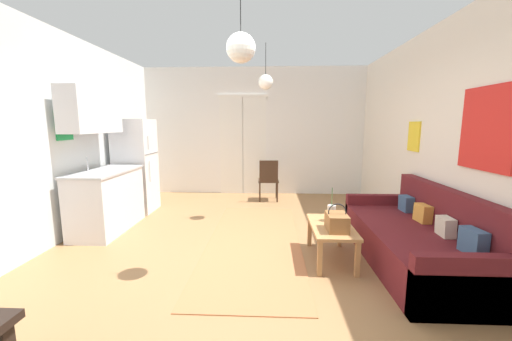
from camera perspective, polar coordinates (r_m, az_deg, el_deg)
The scene contains 14 objects.
ground_plane at distance 3.69m, azimuth -3.44°, elevation -17.53°, with size 5.52×7.57×0.10m, color #996D44.
wall_back at distance 6.83m, azimuth -0.48°, elevation 7.36°, with size 5.12×0.13×2.85m.
wall_right at distance 3.93m, azimuth 35.90°, elevation 4.78°, with size 0.12×7.17×2.85m.
wall_left at distance 4.37m, azimuth -38.62°, elevation 4.76°, with size 0.12×7.17×2.85m.
area_rug at distance 4.18m, azimuth -0.38°, elevation -13.43°, with size 1.24×3.21×0.01m, color #B26B42.
couch at distance 3.96m, azimuth 28.70°, elevation -11.74°, with size 0.94×2.15×0.87m.
coffee_table at distance 3.66m, azimuth 14.25°, elevation -11.03°, with size 0.47×0.88×0.42m.
bamboo_vase at distance 3.77m, azimuth 14.25°, elevation -7.89°, with size 0.10×0.10×0.41m.
handbag at distance 3.46m, azimuth 15.24°, elevation -9.46°, with size 0.22×0.32×0.31m.
refrigerator at distance 5.84m, azimuth -22.03°, elevation 0.84°, with size 0.64×0.63×1.68m.
kitchen_counter at distance 4.97m, azimuth -27.20°, elevation -1.32°, with size 0.61×1.27×2.10m.
accent_chair at distance 6.18m, azimuth 2.41°, elevation -1.49°, with size 0.43×0.41×0.87m.
pendant_lamp_near at distance 3.01m, azimuth -2.93°, elevation 22.43°, with size 0.28×0.28×0.69m.
pendant_lamp_far at distance 4.91m, azimuth 1.85°, elevation 16.60°, with size 0.23×0.23×0.71m.
Camera 1 is at (0.36, -3.29, 1.59)m, focal length 20.86 mm.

